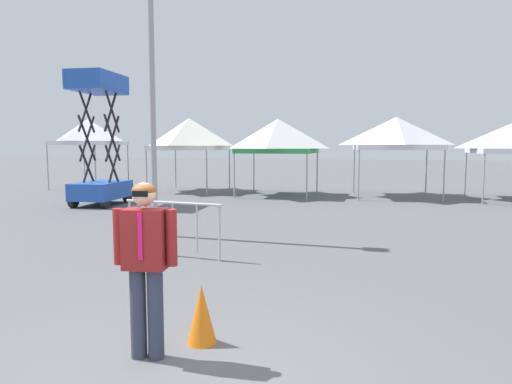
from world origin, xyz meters
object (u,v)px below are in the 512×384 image
scissor_lift (101,167)px  crowd_barrier_mid_lot (173,218)px  canopy_tent_center (88,132)px  traffic_cone_lot_center (201,314)px  canopy_tent_right_of_center (396,133)px  person_foreground (146,257)px  canopy_tent_far_left (278,136)px  canopy_tent_behind_center (189,134)px  light_pole_near_lift (151,53)px

scissor_lift → crowd_barrier_mid_lot: scissor_lift is taller
canopy_tent_center → traffic_cone_lot_center: bearing=-54.0°
canopy_tent_right_of_center → crowd_barrier_mid_lot: size_ratio=1.72×
person_foreground → crowd_barrier_mid_lot: bearing=109.7°
canopy_tent_far_left → crowd_barrier_mid_lot: canopy_tent_far_left is taller
person_foreground → traffic_cone_lot_center: (0.42, 0.45, -0.71)m
canopy_tent_behind_center → person_foreground: bearing=-70.4°
canopy_tent_center → traffic_cone_lot_center: canopy_tent_center is taller
canopy_tent_behind_center → canopy_tent_right_of_center: bearing=-1.8°
canopy_tent_far_left → traffic_cone_lot_center: 15.22m
canopy_tent_center → canopy_tent_right_of_center: 14.80m
canopy_tent_far_left → canopy_tent_right_of_center: bearing=7.0°
crowd_barrier_mid_lot → traffic_cone_lot_center: crowd_barrier_mid_lot is taller
light_pole_near_lift → crowd_barrier_mid_lot: bearing=-56.1°
canopy_tent_behind_center → crowd_barrier_mid_lot: canopy_tent_behind_center is taller
traffic_cone_lot_center → light_pole_near_lift: bearing=119.7°
canopy_tent_behind_center → light_pole_near_lift: bearing=-73.4°
scissor_lift → light_pole_near_lift: bearing=-47.9°
scissor_lift → canopy_tent_behind_center: bearing=76.7°
canopy_tent_far_left → light_pole_near_lift: 9.70m
canopy_tent_far_left → person_foreground: canopy_tent_far_left is taller
canopy_tent_right_of_center → person_foreground: size_ratio=2.01×
canopy_tent_right_of_center → crowd_barrier_mid_lot: canopy_tent_right_of_center is taller
person_foreground → traffic_cone_lot_center: person_foreground is taller
canopy_tent_right_of_center → scissor_lift: (-10.56, -5.20, -1.28)m
canopy_tent_behind_center → scissor_lift: 5.79m
canopy_tent_far_left → light_pole_near_lift: light_pole_near_lift is taller
canopy_tent_right_of_center → canopy_tent_center: bearing=177.4°
canopy_tent_far_left → person_foreground: bearing=-84.7°
canopy_tent_right_of_center → crowd_barrier_mid_lot: bearing=-112.3°
person_foreground → crowd_barrier_mid_lot: person_foreground is taller
canopy_tent_center → crowd_barrier_mid_lot: (9.88, -12.59, -2.07)m
scissor_lift → light_pole_near_lift: 7.17m
canopy_tent_center → scissor_lift: scissor_lift is taller
canopy_tent_far_left → traffic_cone_lot_center: size_ratio=5.06×
canopy_tent_far_left → light_pole_near_lift: size_ratio=0.44×
canopy_tent_far_left → scissor_lift: (-5.67, -4.60, -1.18)m
canopy_tent_behind_center → traffic_cone_lot_center: 17.17m
canopy_tent_center → light_pole_near_lift: 13.83m
canopy_tent_right_of_center → light_pole_near_lift: size_ratio=0.48×
crowd_barrier_mid_lot → traffic_cone_lot_center: 4.08m
canopy_tent_behind_center → traffic_cone_lot_center: (6.22, -15.83, -2.36)m
canopy_tent_behind_center → canopy_tent_far_left: canopy_tent_behind_center is taller
canopy_tent_behind_center → light_pole_near_lift: light_pole_near_lift is taller
canopy_tent_behind_center → crowd_barrier_mid_lot: 13.12m
crowd_barrier_mid_lot → canopy_tent_far_left: bearing=89.9°
light_pole_near_lift → traffic_cone_lot_center: bearing=-60.3°
canopy_tent_behind_center → scissor_lift: scissor_lift is taller
canopy_tent_right_of_center → light_pole_near_lift: 11.91m
traffic_cone_lot_center → crowd_barrier_mid_lot: bearing=117.4°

